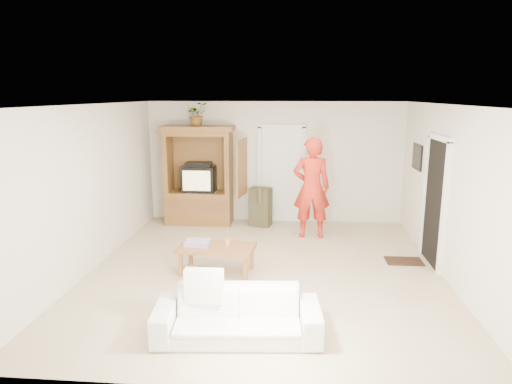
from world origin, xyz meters
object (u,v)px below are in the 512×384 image
(sofa, at_px, (237,315))
(armoire, at_px, (200,182))
(man, at_px, (312,188))
(coffee_table, at_px, (217,249))

(sofa, bearing_deg, armoire, 101.92)
(armoire, height_order, sofa, armoire)
(armoire, bearing_deg, man, -18.90)
(armoire, distance_m, coffee_table, 2.95)
(sofa, xyz_separation_m, coffee_table, (-0.57, 1.91, 0.10))
(armoire, xyz_separation_m, man, (2.35, -0.81, 0.07))
(armoire, height_order, man, armoire)
(sofa, bearing_deg, man, 71.60)
(man, distance_m, sofa, 4.07)
(coffee_table, bearing_deg, armoire, 112.48)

